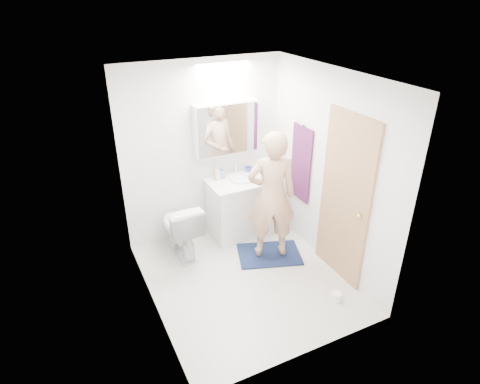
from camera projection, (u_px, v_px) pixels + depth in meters
floor at (245, 278)px, 4.91m from camera, size 2.50×2.50×0.00m
ceiling at (247, 76)px, 3.81m from camera, size 2.50×2.50×0.00m
wall_back at (203, 152)px, 5.36m from camera, size 2.50×0.00×2.50m
wall_front at (314, 251)px, 3.36m from camera, size 2.50×0.00×2.50m
wall_left at (145, 212)px, 3.93m from camera, size 0.00×2.50×2.50m
wall_right at (329, 172)px, 4.79m from camera, size 0.00×2.50×2.50m
vanity_cabinet at (243, 207)px, 5.67m from camera, size 0.90×0.55×0.78m
countertop at (243, 181)px, 5.49m from camera, size 0.95×0.58×0.04m
sink_basin at (242, 178)px, 5.50m from camera, size 0.36×0.36×0.03m
faucet at (236, 168)px, 5.62m from camera, size 0.02×0.02×0.16m
medicine_cabinet at (226, 128)px, 5.28m from camera, size 0.88×0.14×0.70m
mirror_panel at (229, 130)px, 5.22m from camera, size 0.84×0.01×0.66m
toilet at (180, 228)px, 5.21m from camera, size 0.46×0.77×0.77m
bath_rug at (269, 254)px, 5.33m from camera, size 0.94×0.78×0.02m
person at (271, 196)px, 4.93m from camera, size 0.70×0.57×1.66m
door at (345, 199)px, 4.59m from camera, size 0.04×0.80×2.00m
door_knob at (359, 216)px, 4.36m from camera, size 0.06×0.06×0.06m
towel at (301, 163)px, 5.27m from camera, size 0.02×0.42×1.00m
towel_hook at (303, 125)px, 5.02m from camera, size 0.07×0.02×0.02m
soap_bottle_a at (218, 173)px, 5.43m from camera, size 0.10×0.10×0.20m
soap_bottle_b at (222, 172)px, 5.49m from camera, size 0.10×0.10×0.17m
toothbrush_cup at (248, 170)px, 5.65m from camera, size 0.13×0.13×0.09m
toilet_paper_roll at (337, 297)px, 4.54m from camera, size 0.11×0.11×0.10m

